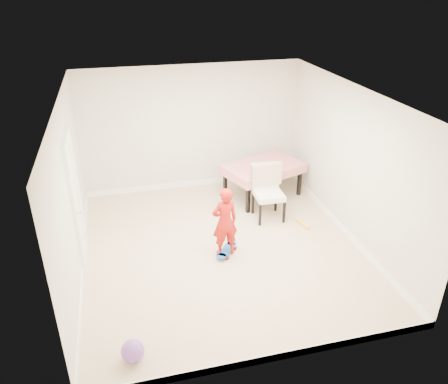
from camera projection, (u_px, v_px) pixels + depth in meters
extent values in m
plane|color=#C6AE8A|center=(221.00, 248.00, 7.38)|extent=(5.00, 5.00, 0.00)
cube|color=white|center=(221.00, 97.00, 6.22)|extent=(4.50, 5.00, 0.04)
cube|color=beige|center=(192.00, 129.00, 8.95)|extent=(4.50, 0.04, 2.60)
cube|color=beige|center=(277.00, 273.00, 4.65)|extent=(4.50, 0.04, 2.60)
cube|color=beige|center=(72.00, 194.00, 6.31)|extent=(0.04, 5.00, 2.60)
cube|color=beige|center=(350.00, 164.00, 7.29)|extent=(0.04, 5.00, 2.60)
cube|color=white|center=(76.00, 202.00, 6.69)|extent=(0.11, 0.94, 2.11)
cube|color=white|center=(194.00, 183.00, 9.51)|extent=(4.50, 0.02, 0.12)
cube|color=white|center=(271.00, 358.00, 5.20)|extent=(4.50, 0.02, 0.12)
cube|color=white|center=(83.00, 264.00, 6.87)|extent=(0.02, 5.00, 0.12)
cube|color=white|center=(342.00, 228.00, 7.85)|extent=(0.02, 5.00, 0.12)
imported|color=red|center=(225.00, 224.00, 6.95)|extent=(0.46, 0.34, 1.18)
sphere|color=purple|center=(133.00, 351.00, 5.19)|extent=(0.28, 0.28, 0.28)
cylinder|color=yellow|center=(302.00, 223.00, 8.04)|extent=(0.14, 0.40, 0.06)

